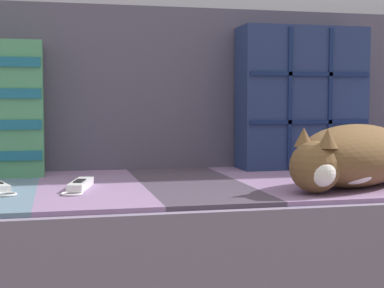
{
  "coord_description": "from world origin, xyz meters",
  "views": [
    {
      "loc": [
        -0.46,
        -1.37,
        0.56
      ],
      "look_at": [
        -0.13,
        0.05,
        0.46
      ],
      "focal_mm": 55.0,
      "sensor_mm": 36.0,
      "label": 1
    }
  ],
  "objects_px": {
    "couch": "(232,245)",
    "sleeping_cat": "(351,157)",
    "throw_pillow_quilted": "(301,98)",
    "game_remote_near": "(80,185)"
  },
  "relations": [
    {
      "from": "couch",
      "to": "throw_pillow_quilted",
      "type": "bearing_deg",
      "value": 35.69
    },
    {
      "from": "throw_pillow_quilted",
      "to": "couch",
      "type": "bearing_deg",
      "value": -144.31
    },
    {
      "from": "throw_pillow_quilted",
      "to": "sleeping_cat",
      "type": "relative_size",
      "value": 0.99
    },
    {
      "from": "throw_pillow_quilted",
      "to": "game_remote_near",
      "type": "distance_m",
      "value": 0.78
    },
    {
      "from": "couch",
      "to": "game_remote_near",
      "type": "xyz_separation_m",
      "value": [
        -0.41,
        -0.1,
        0.19
      ]
    },
    {
      "from": "sleeping_cat",
      "to": "game_remote_near",
      "type": "xyz_separation_m",
      "value": [
        -0.63,
        0.13,
        -0.06
      ]
    },
    {
      "from": "throw_pillow_quilted",
      "to": "game_remote_near",
      "type": "relative_size",
      "value": 2.09
    },
    {
      "from": "couch",
      "to": "sleeping_cat",
      "type": "relative_size",
      "value": 4.94
    },
    {
      "from": "sleeping_cat",
      "to": "game_remote_near",
      "type": "bearing_deg",
      "value": 168.25
    },
    {
      "from": "couch",
      "to": "game_remote_near",
      "type": "relative_size",
      "value": 10.41
    }
  ]
}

